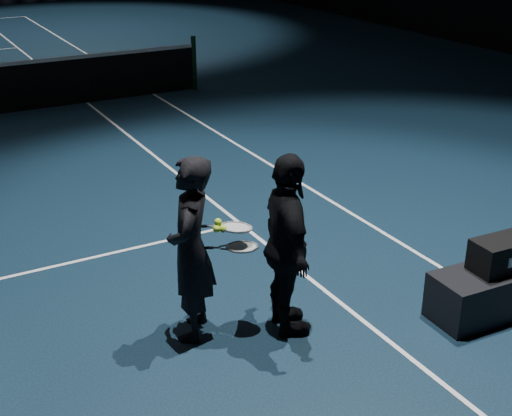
{
  "coord_description": "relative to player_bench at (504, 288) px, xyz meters",
  "views": [
    {
      "loc": [
        0.44,
        -13.45,
        3.68
      ],
      "look_at": [
        3.19,
        -8.46,
        1.2
      ],
      "focal_mm": 50.0,
      "sensor_mm": 36.0,
      "label": 1
    }
  ],
  "objects": [
    {
      "name": "net_post_right",
      "position": [
        0.97,
        9.36,
        0.32
      ],
      "size": [
        0.1,
        0.1,
        1.1
      ],
      "primitive_type": "cylinder",
      "color": "black",
      "rests_on": "floor"
    },
    {
      "name": "player_bench",
      "position": [
        0.0,
        0.0,
        0.0
      ],
      "size": [
        1.55,
        0.58,
        0.46
      ],
      "primitive_type": "cube",
      "rotation": [
        0.0,
        0.0,
        -0.04
      ],
      "color": "black",
      "rests_on": "floor"
    },
    {
      "name": "racket_bag",
      "position": [
        0.0,
        0.0,
        0.38
      ],
      "size": [
        0.78,
        0.36,
        0.31
      ],
      "primitive_type": "cube",
      "rotation": [
        0.0,
        0.0,
        -0.04
      ],
      "color": "black",
      "rests_on": "player_bench"
    },
    {
      "name": "player_a",
      "position": [
        -2.8,
        1.06,
        0.63
      ],
      "size": [
        0.69,
        0.75,
        1.71
      ],
      "primitive_type": "imported",
      "rotation": [
        0.0,
        0.0,
        -2.17
      ],
      "color": "black",
      "rests_on": "floor"
    },
    {
      "name": "player_b",
      "position": [
        -2.02,
        0.71,
        0.63
      ],
      "size": [
        0.66,
        1.08,
        1.71
      ],
      "primitive_type": "imported",
      "rotation": [
        0.0,
        0.0,
        1.31
      ],
      "color": "black",
      "rests_on": "floor"
    },
    {
      "name": "racket_lower",
      "position": [
        -2.39,
        0.88,
        0.63
      ],
      "size": [
        0.71,
        0.49,
        0.03
      ],
      "primitive_type": null,
      "rotation": [
        0.0,
        0.0,
        -0.43
      ],
      "color": "black",
      "rests_on": "player_a"
    },
    {
      "name": "racket_upper",
      "position": [
        -2.42,
        0.93,
        0.81
      ],
      "size": [
        0.71,
        0.45,
        0.1
      ],
      "primitive_type": null,
      "rotation": [
        0.0,
        0.1,
        -0.36
      ],
      "color": "black",
      "rests_on": "player_b"
    },
    {
      "name": "tennis_balls",
      "position": [
        -2.56,
        0.96,
        0.83
      ],
      "size": [
        0.12,
        0.1,
        0.12
      ],
      "primitive_type": null,
      "color": "#ABDE2F",
      "rests_on": "racket_upper"
    }
  ]
}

